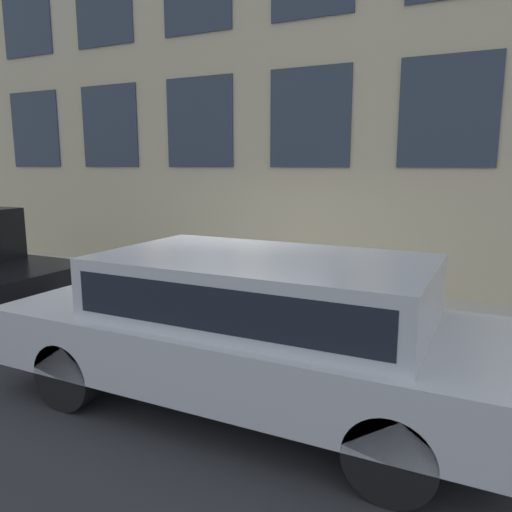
% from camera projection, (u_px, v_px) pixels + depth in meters
% --- Properties ---
extents(ground_plane, '(80.00, 80.00, 0.00)m').
position_uv_depth(ground_plane, '(231.00, 339.00, 7.06)').
color(ground_plane, '#2D2D30').
extents(sidewalk, '(3.02, 60.00, 0.15)m').
position_uv_depth(sidewalk, '(275.00, 306.00, 8.38)').
color(sidewalk, '#B2ADA3').
rests_on(sidewalk, ground_plane).
extents(fire_hydrant, '(0.35, 0.46, 0.74)m').
position_uv_depth(fire_hydrant, '(269.00, 295.00, 7.37)').
color(fire_hydrant, gold).
rests_on(fire_hydrant, sidewalk).
extents(person, '(0.27, 0.18, 1.12)m').
position_uv_depth(person, '(244.00, 269.00, 7.70)').
color(person, '#232328').
rests_on(person, sidewalk).
extents(parked_truck_silver_near, '(2.10, 5.16, 1.55)m').
position_uv_depth(parked_truck_silver_near, '(257.00, 319.00, 5.00)').
color(parked_truck_silver_near, black).
rests_on(parked_truck_silver_near, ground_plane).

